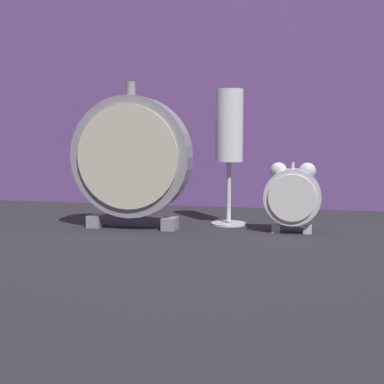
{
  "coord_description": "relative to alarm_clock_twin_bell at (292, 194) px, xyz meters",
  "views": [
    {
      "loc": [
        0.17,
        -0.72,
        0.14
      ],
      "look_at": [
        0.0,
        0.08,
        0.05
      ],
      "focal_mm": 50.0,
      "sensor_mm": 36.0,
      "label": 1
    }
  ],
  "objects": [
    {
      "name": "ground_plane",
      "position": [
        -0.15,
        -0.06,
        -0.06
      ],
      "size": [
        4.0,
        4.0,
        0.0
      ],
      "primitive_type": "plane",
      "color": "#232328"
    },
    {
      "name": "champagne_flute",
      "position": [
        -0.1,
        0.05,
        0.08
      ],
      "size": [
        0.06,
        0.06,
        0.21
      ],
      "color": "silver",
      "rests_on": "ground_plane"
    },
    {
      "name": "fabric_backdrop_drape",
      "position": [
        -0.15,
        0.26,
        0.27
      ],
      "size": [
        1.24,
        0.01,
        0.65
      ],
      "primitive_type": "cube",
      "color": "#6B478E",
      "rests_on": "ground_plane"
    },
    {
      "name": "alarm_clock_twin_bell",
      "position": [
        0.0,
        0.0,
        0.0
      ],
      "size": [
        0.08,
        0.03,
        0.1
      ],
      "color": "silver",
      "rests_on": "ground_plane"
    },
    {
      "name": "mantel_clock_silver",
      "position": [
        -0.24,
        -0.01,
        0.05
      ],
      "size": [
        0.18,
        0.04,
        0.22
      ],
      "color": "gray",
      "rests_on": "ground_plane"
    }
  ]
}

